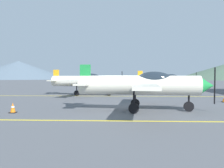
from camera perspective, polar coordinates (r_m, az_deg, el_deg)
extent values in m
plane|color=#54565B|center=(14.01, 1.85, -6.43)|extent=(400.00, 400.00, 0.00)
cube|color=yellow|center=(10.23, 1.62, -9.59)|extent=(80.00, 0.16, 0.01)
cube|color=yellow|center=(22.52, 2.08, -3.18)|extent=(80.00, 0.16, 0.01)
cylinder|color=silver|center=(13.19, 6.83, -0.32)|extent=(7.22, 1.84, 1.16)
cone|color=#1E8C3F|center=(13.69, 23.54, -0.39)|extent=(0.83, 1.05, 0.98)
cube|color=black|center=(13.81, 25.22, -0.40)|extent=(0.05, 0.13, 2.10)
ellipsoid|color=#1E2833|center=(13.20, 10.94, 1.16)|extent=(2.18, 1.14, 0.95)
cube|color=silver|center=(13.19, 8.65, -0.10)|extent=(2.04, 9.31, 0.17)
cube|color=silver|center=(13.65, -6.97, -0.02)|extent=(0.99, 2.79, 0.11)
cube|color=#1E8C3F|center=(13.64, -6.98, 2.41)|extent=(0.67, 0.19, 1.26)
cylinder|color=black|center=(13.51, 19.41, -3.35)|extent=(0.11, 0.11, 1.06)
cylinder|color=black|center=(13.57, 19.38, -5.57)|extent=(0.60, 0.18, 0.59)
cylinder|color=black|center=(12.10, 5.70, -3.86)|extent=(0.11, 0.11, 1.06)
cylinder|color=black|center=(12.16, 5.70, -6.34)|extent=(0.60, 0.18, 0.59)
cylinder|color=black|center=(14.40, 6.07, -2.91)|extent=(0.11, 0.11, 1.06)
cylinder|color=black|center=(14.45, 6.06, -5.00)|extent=(0.60, 0.18, 0.59)
cylinder|color=silver|center=(23.92, -7.59, 0.76)|extent=(7.22, 2.77, 1.16)
cone|color=#F2A519|center=(22.64, 1.60, 0.70)|extent=(0.94, 1.13, 0.98)
cube|color=black|center=(22.55, 2.64, 0.69)|extent=(0.07, 0.13, 2.10)
ellipsoid|color=#1E2833|center=(23.55, -5.48, 1.59)|extent=(2.26, 1.41, 0.95)
cube|color=silver|center=(23.75, -6.66, 0.88)|extent=(3.26, 9.26, 0.17)
cube|color=silver|center=(25.39, -14.35, 0.91)|extent=(1.35, 2.83, 0.11)
cube|color=#F2A519|center=(25.38, -14.36, 2.21)|extent=(0.67, 0.28, 1.26)
cylinder|color=black|center=(22.94, -0.82, -1.03)|extent=(0.11, 0.11, 1.06)
cylinder|color=black|center=(22.97, -0.82, -2.35)|extent=(0.60, 0.26, 0.59)
cylinder|color=black|center=(22.98, -9.20, -1.05)|extent=(0.11, 0.11, 1.06)
cylinder|color=black|center=(23.01, -9.20, -2.37)|extent=(0.60, 0.26, 0.59)
cylinder|color=black|center=(25.09, -6.97, -0.78)|extent=(0.11, 0.11, 1.06)
cylinder|color=black|center=(25.12, -6.97, -1.98)|extent=(0.60, 0.26, 0.59)
cylinder|color=white|center=(30.85, 13.38, 1.02)|extent=(7.15, 1.20, 1.16)
cone|color=#F2A519|center=(31.81, 20.37, 0.98)|extent=(0.74, 0.99, 0.98)
cube|color=black|center=(31.94, 21.09, 0.97)|extent=(0.04, 0.13, 2.10)
ellipsoid|color=#1E2833|center=(31.04, 15.10, 1.65)|extent=(2.11, 0.96, 0.95)
cube|color=white|center=(30.93, 14.15, 1.11)|extent=(1.21, 9.25, 0.17)
cube|color=white|center=(30.42, 7.34, 1.14)|extent=(0.75, 2.74, 0.11)
cube|color=#F2A519|center=(30.42, 7.35, 2.23)|extent=(0.66, 0.13, 1.26)
cylinder|color=black|center=(31.55, 18.63, -0.29)|extent=(0.11, 0.11, 1.06)
cylinder|color=black|center=(31.57, 18.62, -1.24)|extent=(0.59, 0.13, 0.59)
cylinder|color=black|center=(29.70, 13.38, -0.37)|extent=(0.11, 0.11, 1.06)
cylinder|color=black|center=(29.73, 13.37, -1.39)|extent=(0.59, 0.13, 0.59)
cylinder|color=black|center=(31.97, 12.62, -0.20)|extent=(0.11, 0.11, 1.06)
cylinder|color=black|center=(32.00, 12.61, -1.14)|extent=(0.59, 0.13, 0.59)
cube|color=black|center=(35.26, -0.55, -0.14)|extent=(3.33, 4.66, 0.75)
cube|color=black|center=(35.10, -0.47, 0.91)|extent=(2.40, 2.83, 0.55)
cylinder|color=black|center=(36.91, 0.01, -0.62)|extent=(0.45, 0.68, 0.64)
cylinder|color=black|center=(36.33, -2.65, -0.67)|extent=(0.45, 0.68, 0.64)
cylinder|color=black|center=(34.27, 1.67, -0.84)|extent=(0.45, 0.68, 0.64)
cylinder|color=black|center=(33.64, -1.17, -0.89)|extent=(0.45, 0.68, 0.64)
cube|color=black|center=(19.47, 27.23, -4.20)|extent=(0.36, 0.36, 0.04)
cone|color=orange|center=(19.44, 27.25, -3.33)|extent=(0.29, 0.29, 0.55)
cylinder|color=white|center=(19.44, 27.25, -3.25)|extent=(0.20, 0.20, 0.08)
cube|color=black|center=(13.61, -24.43, -6.78)|extent=(0.36, 0.36, 0.04)
cone|color=orange|center=(13.57, -24.45, -5.55)|extent=(0.29, 0.29, 0.55)
cylinder|color=white|center=(13.56, -24.45, -5.44)|extent=(0.20, 0.20, 0.08)
cone|color=slate|center=(158.05, -23.23, 3.37)|extent=(67.28, 67.28, 12.05)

